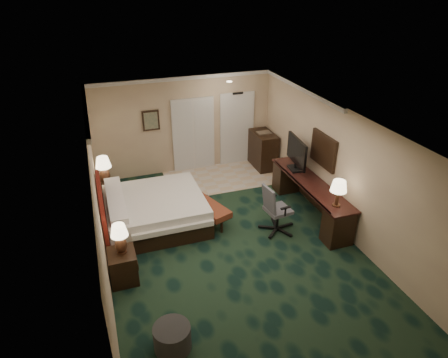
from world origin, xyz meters
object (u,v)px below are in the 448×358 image
object	(u,v)px
bed	(156,211)
desk_chair	(278,208)
tv	(296,154)
nightstand_far	(110,194)
lamp_near	(120,239)
minibar	(263,150)
desk	(309,198)
nightstand_near	(123,266)
lamp_far	(104,170)
bed_bench	(206,212)
ottoman	(172,338)

from	to	relation	value
bed	desk_chair	xyz separation A→B (m)	(2.49, -1.12, 0.23)
bed	tv	world-z (taller)	tv
bed	nightstand_far	distance (m)	1.49
nightstand_far	tv	distance (m)	4.63
lamp_near	minibar	world-z (taller)	lamp_near
nightstand_far	lamp_near	size ratio (longest dim) A/B	1.01
lamp_near	desk	world-z (taller)	lamp_near
desk	desk_chair	xyz separation A→B (m)	(-1.00, -0.38, 0.15)
minibar	nightstand_near	bearing A→B (deg)	-140.60
lamp_far	bed	bearing A→B (deg)	-51.96
nightstand_far	tv	world-z (taller)	tv
bed_bench	nightstand_far	bearing A→B (deg)	125.44
ottoman	minibar	distance (m)	6.66
bed	bed_bench	size ratio (longest dim) A/B	1.59
desk_chair	desk	bearing A→B (deg)	13.93
desk	lamp_far	bearing A→B (deg)	156.20
desk	minibar	xyz separation A→B (m)	(0.01, 2.71, 0.10)
lamp_far	desk_chair	size ratio (longest dim) A/B	0.60
nightstand_far	desk	bearing A→B (deg)	-23.40
lamp_far	minibar	bearing A→B (deg)	9.46
bed	nightstand_far	size ratio (longest dim) A/B	3.62
bed_bench	desk	size ratio (longest dim) A/B	0.47
nightstand_near	desk	distance (m)	4.50
nightstand_near	lamp_near	world-z (taller)	lamp_near
nightstand_near	minibar	world-z (taller)	minibar
bed_bench	desk	bearing A→B (deg)	-32.10
desk	bed	bearing A→B (deg)	168.05
minibar	tv	bearing A→B (deg)	-91.28
lamp_far	nightstand_far	bearing A→B (deg)	-53.56
lamp_far	desk_chair	world-z (taller)	lamp_far
lamp_near	bed_bench	size ratio (longest dim) A/B	0.44
bed	nightstand_far	bearing A→B (deg)	128.11
minibar	desk_chair	bearing A→B (deg)	-108.08
lamp_far	bed_bench	distance (m)	2.63
minibar	desk	bearing A→B (deg)	-90.16
ottoman	desk_chair	distance (m)	3.71
nightstand_near	nightstand_far	xyz separation A→B (m)	(-0.01, 2.82, -0.01)
lamp_far	minibar	world-z (taller)	lamp_far
nightstand_near	desk_chair	bearing A→B (deg)	8.92
lamp_far	tv	distance (m)	4.60
lamp_far	bed_bench	bearing A→B (deg)	-35.03
tv	minibar	distance (m)	2.12
desk_chair	minibar	bearing A→B (deg)	64.96
nightstand_far	lamp_far	size ratio (longest dim) A/B	0.87
nightstand_near	bed_bench	bearing A→B (deg)	35.11
desk_chair	bed_bench	bearing A→B (deg)	140.14
bed	ottoman	bearing A→B (deg)	-96.28
nightstand_far	desk_chair	bearing A→B (deg)	-33.88
ottoman	minibar	size ratio (longest dim) A/B	0.55
nightstand_far	lamp_near	distance (m)	2.87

